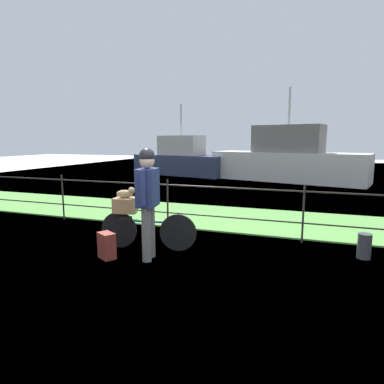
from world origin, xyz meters
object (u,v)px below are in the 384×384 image
at_px(bicycle_main, 147,230).
at_px(wooden_crate, 125,205).
at_px(backpack_on_paving, 107,246).
at_px(mooring_bollard, 364,246).
at_px(terrier_dog, 126,193).
at_px(cyclist_person, 148,194).
at_px(moored_boat_near, 287,160).
at_px(moored_boat_mid, 181,160).

xyz_separation_m(bicycle_main, wooden_crate, (-0.36, -0.06, 0.41)).
relative_size(backpack_on_paving, mooring_bollard, 1.03).
height_order(terrier_dog, mooring_bollard, terrier_dog).
distance_m(cyclist_person, mooring_bollard, 3.39).
distance_m(wooden_crate, mooring_bollard, 3.81).
distance_m(wooden_crate, moored_boat_near, 10.66).
height_order(cyclist_person, moored_boat_mid, moored_boat_mid).
bearing_deg(terrier_dog, backpack_on_paving, -94.17).
height_order(bicycle_main, cyclist_person, cyclist_person).
height_order(terrier_dog, backpack_on_paving, terrier_dog).
bearing_deg(bicycle_main, mooring_bollard, 11.77).
bearing_deg(backpack_on_paving, mooring_bollard, 48.81).
xyz_separation_m(bicycle_main, cyclist_person, (0.24, -0.42, 0.68)).
distance_m(bicycle_main, mooring_bollard, 3.41).
bearing_deg(moored_boat_mid, backpack_on_paving, -74.04).
xyz_separation_m(backpack_on_paving, moored_boat_near, (1.95, 11.03, 0.70)).
relative_size(terrier_dog, moored_boat_near, 0.05).
height_order(bicycle_main, moored_boat_near, moored_boat_near).
bearing_deg(wooden_crate, cyclist_person, -30.56).
bearing_deg(mooring_bollard, backpack_on_paving, -160.70).
distance_m(cyclist_person, backpack_on_paving, 1.03).
xyz_separation_m(cyclist_person, moored_boat_near, (1.33, 10.84, -0.10)).
bearing_deg(mooring_bollard, moored_boat_mid, 123.80).
xyz_separation_m(cyclist_person, mooring_bollard, (3.09, 1.11, -0.81)).
height_order(bicycle_main, mooring_bollard, bicycle_main).
distance_m(moored_boat_near, moored_boat_mid, 5.45).
bearing_deg(moored_boat_mid, bicycle_main, -71.50).
bearing_deg(wooden_crate, moored_boat_near, 79.54).
height_order(mooring_bollard, moored_boat_near, moored_boat_near).
xyz_separation_m(wooden_crate, terrier_dog, (0.02, 0.00, 0.20)).
distance_m(bicycle_main, cyclist_person, 0.83).
relative_size(cyclist_person, backpack_on_paving, 4.21).
bearing_deg(cyclist_person, moored_boat_near, 83.00).
distance_m(terrier_dog, moored_boat_near, 10.65).
distance_m(backpack_on_paving, mooring_bollard, 3.93).
xyz_separation_m(moored_boat_near, moored_boat_mid, (-5.37, 0.93, -0.16)).
height_order(terrier_dog, cyclist_person, cyclist_person).
xyz_separation_m(wooden_crate, cyclist_person, (0.60, -0.36, 0.27)).
height_order(bicycle_main, terrier_dog, terrier_dog).
bearing_deg(backpack_on_paving, bicycle_main, 87.60).
bearing_deg(bicycle_main, moored_boat_mid, 108.50).
xyz_separation_m(mooring_bollard, moored_boat_near, (-1.76, 9.73, 0.71)).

